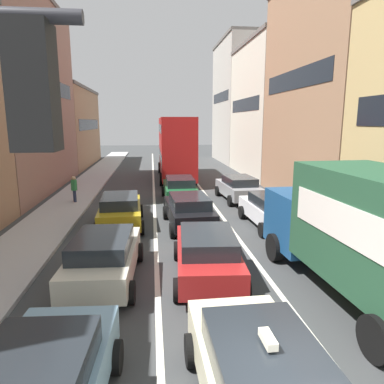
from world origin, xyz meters
name	(u,v)px	position (x,y,z in m)	size (l,w,h in m)	color
sidewalk_left	(78,193)	(-6.70, 20.00, 0.07)	(2.60, 64.00, 0.14)	#AEAEAE
lane_stripe_left	(154,193)	(-1.70, 20.00, 0.01)	(0.16, 60.00, 0.01)	silver
lane_stripe_right	(203,192)	(1.70, 20.00, 0.01)	(0.16, 60.00, 0.01)	silver
building_row_right	(302,103)	(9.90, 23.32, 6.18)	(7.20, 43.90, 14.05)	#B2ADA3
removalist_box_truck	(365,230)	(3.70, 4.66, 1.97)	(2.99, 7.80, 3.58)	navy
taxi_centre_lane_front	(263,380)	(-0.14, 1.09, 0.80)	(2.13, 4.34, 1.66)	beige
sedan_centre_lane_second	(207,253)	(-0.16, 6.49, 0.80)	(2.30, 4.41, 1.49)	#A51E1E
wagon_left_lane_second	(104,256)	(-3.26, 6.56, 0.80)	(2.22, 4.38, 1.49)	beige
hatchback_centre_lane_third	(189,210)	(-0.16, 11.85, 0.80)	(2.27, 4.40, 1.49)	black
sedan_left_lane_third	(120,210)	(-3.26, 12.27, 0.80)	(2.22, 4.38, 1.49)	#B29319
coupe_centre_lane_fourth	(180,188)	(-0.15, 17.18, 0.80)	(2.10, 4.32, 1.49)	#19592D
sedan_right_lane_behind_truck	(271,210)	(3.59, 11.47, 0.80)	(2.20, 4.37, 1.49)	silver
wagon_right_lane_far	(238,188)	(3.43, 17.04, 0.80)	(2.28, 4.41, 1.49)	gray
bus_mid_queue_primary	(175,145)	(0.18, 25.67, 2.83)	(2.84, 10.51, 5.06)	#B21919
pedestrian_mid_sidewalk	(74,188)	(-6.32, 17.18, 0.95)	(0.34, 0.51, 1.66)	#262D47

